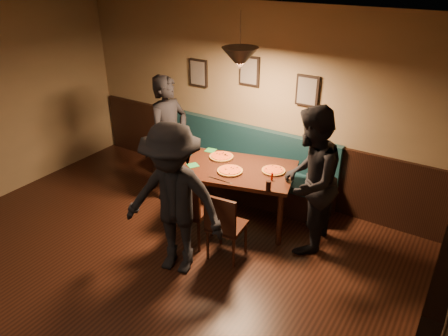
% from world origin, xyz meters
% --- Properties ---
extents(floor, '(7.00, 7.00, 0.00)m').
position_xyz_m(floor, '(0.00, 0.00, 0.00)').
color(floor, black).
rests_on(floor, ground).
extents(ceiling, '(7.00, 7.00, 0.00)m').
position_xyz_m(ceiling, '(0.00, 0.00, 2.80)').
color(ceiling, silver).
rests_on(ceiling, ground).
extents(wall_back, '(6.00, 0.00, 6.00)m').
position_xyz_m(wall_back, '(0.00, 3.50, 1.40)').
color(wall_back, '#8C704F').
rests_on(wall_back, ground).
extents(wainscot, '(5.88, 0.06, 1.00)m').
position_xyz_m(wainscot, '(0.00, 3.47, 0.50)').
color(wainscot, black).
rests_on(wainscot, ground).
extents(booth_bench, '(3.00, 0.60, 1.00)m').
position_xyz_m(booth_bench, '(0.00, 3.20, 0.50)').
color(booth_bench, '#0F232D').
rests_on(booth_bench, ground).
extents(window_frame, '(0.06, 2.56, 1.86)m').
position_xyz_m(window_frame, '(2.96, 0.50, 1.50)').
color(window_frame, black).
rests_on(window_frame, wall_right).
extents(window_glass, '(0.00, 2.40, 2.40)m').
position_xyz_m(window_glass, '(2.93, 0.50, 1.50)').
color(window_glass, black).
rests_on(window_glass, wall_right).
extents(picture_left, '(0.32, 0.04, 0.42)m').
position_xyz_m(picture_left, '(-0.90, 3.47, 1.70)').
color(picture_left, black).
rests_on(picture_left, wall_back).
extents(picture_center, '(0.32, 0.04, 0.42)m').
position_xyz_m(picture_center, '(0.00, 3.47, 1.85)').
color(picture_center, black).
rests_on(picture_center, wall_back).
extents(picture_right, '(0.32, 0.04, 0.42)m').
position_xyz_m(picture_right, '(0.90, 3.47, 1.70)').
color(picture_right, black).
rests_on(picture_right, wall_back).
extents(pendant_lamp, '(0.44, 0.44, 0.25)m').
position_xyz_m(pendant_lamp, '(0.39, 2.52, 2.25)').
color(pendant_lamp, black).
rests_on(pendant_lamp, ceiling).
extents(dining_table, '(1.68, 1.31, 0.80)m').
position_xyz_m(dining_table, '(0.39, 2.52, 0.40)').
color(dining_table, black).
rests_on(dining_table, floor).
extents(chair_near_left, '(0.49, 0.49, 0.98)m').
position_xyz_m(chair_near_left, '(0.15, 1.79, 0.49)').
color(chair_near_left, black).
rests_on(chair_near_left, floor).
extents(chair_near_right, '(0.44, 0.44, 0.91)m').
position_xyz_m(chair_near_right, '(0.70, 1.76, 0.46)').
color(chair_near_right, black).
rests_on(chair_near_right, floor).
extents(diner_left, '(0.51, 0.72, 1.87)m').
position_xyz_m(diner_left, '(-0.80, 2.56, 0.94)').
color(diner_left, black).
rests_on(diner_left, floor).
extents(diner_right, '(0.79, 0.97, 1.85)m').
position_xyz_m(diner_right, '(1.41, 2.47, 0.93)').
color(diner_right, black).
rests_on(diner_right, floor).
extents(diner_front, '(1.30, 0.91, 1.82)m').
position_xyz_m(diner_front, '(0.32, 1.25, 0.91)').
color(diner_front, black).
rests_on(diner_front, floor).
extents(pizza_a, '(0.41, 0.41, 0.04)m').
position_xyz_m(pizza_a, '(0.03, 2.68, 0.81)').
color(pizza_a, '#BF5424').
rests_on(pizza_a, dining_table).
extents(pizza_b, '(0.40, 0.40, 0.04)m').
position_xyz_m(pizza_b, '(0.36, 2.37, 0.81)').
color(pizza_b, orange).
rests_on(pizza_b, dining_table).
extents(pizza_c, '(0.40, 0.40, 0.04)m').
position_xyz_m(pizza_c, '(0.83, 2.69, 0.81)').
color(pizza_c, orange).
rests_on(pizza_c, dining_table).
extents(soda_glass, '(0.08, 0.08, 0.13)m').
position_xyz_m(soda_glass, '(1.00, 2.20, 0.86)').
color(soda_glass, black).
rests_on(soda_glass, dining_table).
extents(tabasco_bottle, '(0.03, 0.03, 0.13)m').
position_xyz_m(tabasco_bottle, '(0.92, 2.46, 0.86)').
color(tabasco_bottle, '#A71505').
rests_on(tabasco_bottle, dining_table).
extents(napkin_a, '(0.16, 0.16, 0.01)m').
position_xyz_m(napkin_a, '(-0.24, 2.80, 0.80)').
color(napkin_a, '#217C37').
rests_on(napkin_a, dining_table).
extents(napkin_b, '(0.19, 0.19, 0.01)m').
position_xyz_m(napkin_b, '(-0.17, 2.27, 0.80)').
color(napkin_b, '#1E7033').
rests_on(napkin_b, dining_table).
extents(cutlery_set, '(0.19, 0.02, 0.00)m').
position_xyz_m(cutlery_set, '(0.36, 2.11, 0.80)').
color(cutlery_set, silver).
rests_on(cutlery_set, dining_table).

